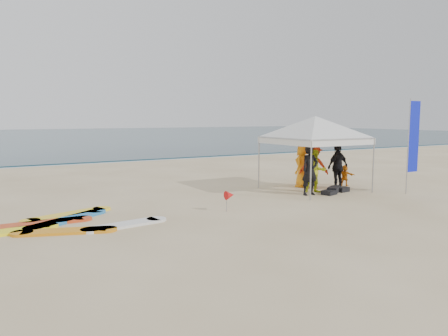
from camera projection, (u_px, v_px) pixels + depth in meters
ground at (264, 220)px, 12.19m from camera, size 120.00×120.00×0.00m
ocean at (24, 137)px, 63.58m from camera, size 160.00×84.00×0.08m
shoreline_foam at (97, 163)px, 27.78m from camera, size 160.00×1.20×0.01m
person_black_a at (310, 170)px, 16.07m from camera, size 0.71×0.49×1.86m
person_yellow at (315, 171)px, 16.59m from camera, size 0.98×0.88×1.64m
person_orange_a at (314, 167)px, 17.57m from camera, size 1.31×1.25×1.78m
person_black_b at (338, 167)px, 17.39m from camera, size 1.08×0.50×1.81m
person_orange_b at (303, 165)px, 17.99m from camera, size 1.04×0.91×1.80m
person_seated at (345, 175)px, 18.29m from camera, size 0.64×0.84×0.88m
canopy_tent at (315, 116)px, 16.93m from camera, size 4.41×4.41×3.33m
feather_flag at (413, 138)px, 16.34m from camera, size 0.60×0.04×3.57m
marker_pennant at (230, 195)px, 13.33m from camera, size 0.28×0.28×0.64m
gear_pile at (335, 190)px, 16.64m from camera, size 1.44×0.94×0.22m
surfboard_spread at (47, 226)px, 11.43m from camera, size 6.05×3.09×0.07m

